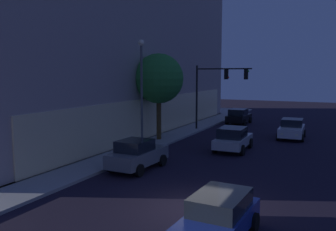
{
  "coord_description": "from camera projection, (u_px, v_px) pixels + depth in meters",
  "views": [
    {
      "loc": [
        -12.98,
        -4.97,
        5.36
      ],
      "look_at": [
        4.96,
        3.53,
        3.04
      ],
      "focal_mm": 38.58,
      "sensor_mm": 36.0,
      "label": 1
    }
  ],
  "objects": [
    {
      "name": "traffic_light_far_corner",
      "position": [
        217.0,
        83.0,
        33.07
      ],
      "size": [
        0.35,
        5.22,
        5.95
      ],
      "color": "black",
      "rests_on": "sidewalk_corner"
    },
    {
      "name": "car_blue",
      "position": [
        218.0,
        218.0,
        11.45
      ],
      "size": [
        4.31,
        2.09,
        1.54
      ],
      "color": "navy",
      "rests_on": "ground"
    },
    {
      "name": "car_silver",
      "position": [
        233.0,
        139.0,
        25.11
      ],
      "size": [
        4.33,
        2.16,
        1.66
      ],
      "color": "#B7BABF",
      "rests_on": "ground"
    },
    {
      "name": "car_black",
      "position": [
        239.0,
        116.0,
        38.47
      ],
      "size": [
        4.05,
        2.14,
        1.62
      ],
      "color": "black",
      "rests_on": "ground"
    },
    {
      "name": "street_lamp_sidewalk",
      "position": [
        142.0,
        80.0,
        24.54
      ],
      "size": [
        0.44,
        0.44,
        7.48
      ],
      "color": "#575757",
      "rests_on": "sidewalk_corner"
    },
    {
      "name": "sidewalk_tree",
      "position": [
        159.0,
        79.0,
        28.27
      ],
      "size": [
        3.92,
        3.92,
        6.78
      ],
      "color": "#4E3B1E",
      "rests_on": "sidewalk_corner"
    },
    {
      "name": "ground_plane",
      "position": [
        195.0,
        209.0,
        14.38
      ],
      "size": [
        120.0,
        120.0,
        0.0
      ],
      "primitive_type": "plane",
      "color": "black"
    },
    {
      "name": "car_grey",
      "position": [
        137.0,
        154.0,
        20.18
      ],
      "size": [
        4.12,
        2.13,
        1.71
      ],
      "color": "slate",
      "rests_on": "ground"
    },
    {
      "name": "modern_building",
      "position": [
        56.0,
        25.0,
        35.44
      ],
      "size": [
        35.75,
        23.36,
        20.4
      ],
      "color": "#4C4C51",
      "rests_on": "ground"
    },
    {
      "name": "car_white",
      "position": [
        292.0,
        129.0,
        29.87
      ],
      "size": [
        4.16,
        2.16,
        1.61
      ],
      "color": "silver",
      "rests_on": "ground"
    }
  ]
}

